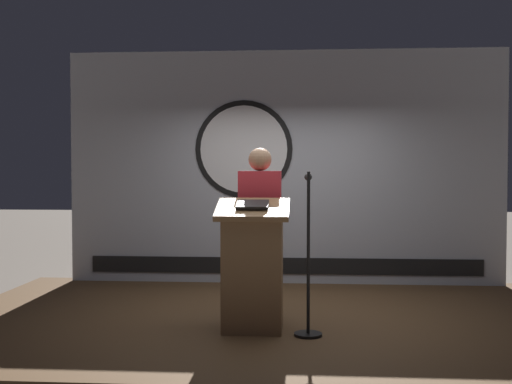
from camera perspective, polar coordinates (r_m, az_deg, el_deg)
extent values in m
plane|color=#6B6056|center=(6.34, 2.01, -13.69)|extent=(40.00, 40.00, 0.00)
cube|color=brown|center=(6.30, 2.01, -12.38)|extent=(6.40, 4.00, 0.30)
cube|color=#B2B7C1|center=(7.95, 2.53, 2.21)|extent=(5.39, 0.10, 2.88)
cylinder|color=black|center=(7.93, -1.10, 3.84)|extent=(1.21, 0.02, 1.21)
cylinder|color=white|center=(7.93, -1.11, 3.84)|extent=(1.08, 0.02, 1.08)
cube|color=black|center=(7.99, 2.51, -6.59)|extent=(4.85, 0.02, 0.20)
cube|color=olive|center=(5.65, -0.30, -7.13)|extent=(0.52, 0.40, 1.04)
cube|color=olive|center=(5.59, -0.30, -1.56)|extent=(0.64, 0.49, 0.18)
cube|color=black|center=(5.56, -0.32, -1.11)|extent=(0.28, 0.20, 0.08)
cylinder|color=black|center=(6.14, 0.36, -7.45)|extent=(0.26, 0.26, 0.82)
cube|color=red|center=(6.06, 0.36, -0.89)|extent=(0.40, 0.24, 0.59)
sphere|color=#997051|center=(6.05, 0.36, 2.93)|extent=(0.22, 0.22, 0.22)
cylinder|color=black|center=(5.59, 4.67, -12.55)|extent=(0.24, 0.24, 0.02)
cylinder|color=black|center=(5.46, 4.69, -5.54)|extent=(0.03, 0.03, 1.40)
cylinder|color=black|center=(5.61, 4.69, 1.33)|extent=(0.02, 0.40, 0.02)
sphere|color=#262626|center=(5.81, 4.68, 1.35)|extent=(0.07, 0.07, 0.07)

